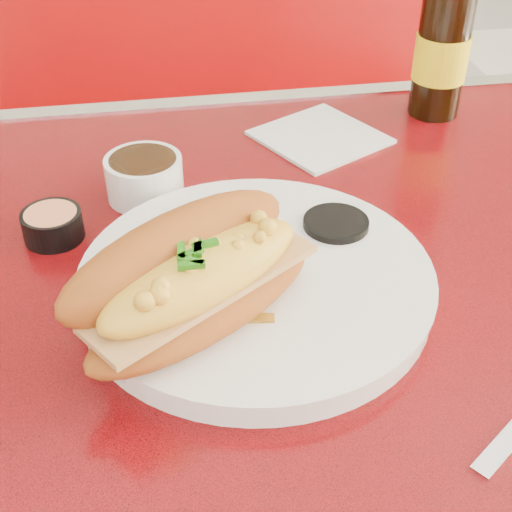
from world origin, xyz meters
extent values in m
cube|color=red|center=(0.00, 0.00, 0.75)|extent=(1.20, 0.80, 0.04)
cube|color=silver|center=(0.00, 0.40, 0.75)|extent=(1.22, 0.03, 0.04)
cube|color=#A00A0B|center=(0.00, 0.78, 0.23)|extent=(1.20, 0.50, 0.45)
cube|color=#A00A0B|center=(0.00, 1.00, 0.68)|extent=(1.20, 0.08, 0.45)
cylinder|color=white|center=(-0.01, 0.00, 0.78)|extent=(0.39, 0.39, 0.02)
cylinder|color=white|center=(-0.01, 0.00, 0.79)|extent=(0.39, 0.39, 0.00)
ellipsoid|color=#AD571C|center=(-0.06, -0.06, 0.81)|extent=(0.22, 0.18, 0.04)
cube|color=tan|center=(-0.06, -0.06, 0.83)|extent=(0.19, 0.16, 0.01)
ellipsoid|color=yellow|center=(-0.06, -0.06, 0.84)|extent=(0.19, 0.15, 0.04)
ellipsoid|color=#AD571C|center=(-0.08, -0.04, 0.84)|extent=(0.22, 0.19, 0.08)
cube|color=#BDBDC1|center=(0.06, -0.03, 0.79)|extent=(0.05, 0.12, 0.00)
cube|color=#BDBDC1|center=(0.04, 0.04, 0.79)|extent=(0.03, 0.04, 0.00)
cylinder|color=white|center=(-0.10, 0.17, 0.79)|extent=(0.09, 0.09, 0.05)
cylinder|color=black|center=(-0.10, 0.17, 0.81)|extent=(0.08, 0.08, 0.01)
cylinder|color=black|center=(-0.19, 0.11, 0.78)|extent=(0.06, 0.06, 0.03)
cylinder|color=#E27F52|center=(-0.19, 0.11, 0.80)|extent=(0.05, 0.05, 0.01)
cylinder|color=black|center=(0.08, 0.05, 0.79)|extent=(0.08, 0.08, 0.03)
cylinder|color=#E27F52|center=(0.08, 0.05, 0.80)|extent=(0.07, 0.07, 0.01)
cylinder|color=black|center=(0.28, 0.32, 0.85)|extent=(0.08, 0.08, 0.16)
cylinder|color=yellow|center=(0.28, 0.32, 0.84)|extent=(0.09, 0.09, 0.06)
cube|color=white|center=(0.12, 0.27, 0.77)|extent=(0.18, 0.18, 0.00)
camera|label=1|loc=(-0.09, -0.48, 1.17)|focal=50.00mm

